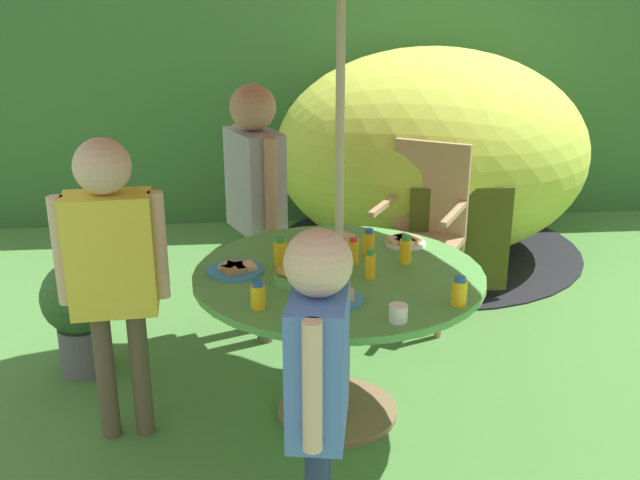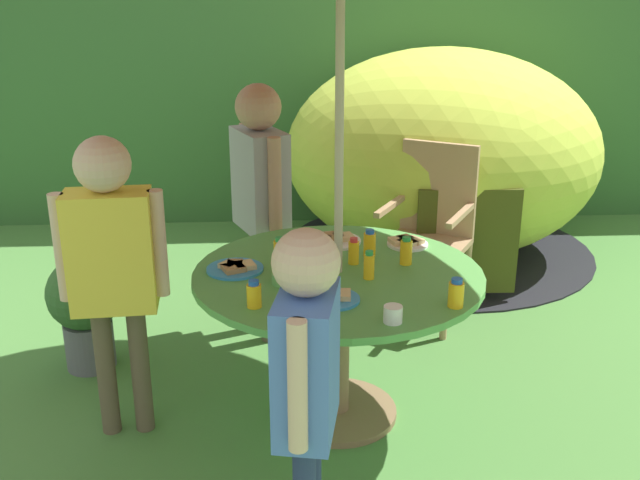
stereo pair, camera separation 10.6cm
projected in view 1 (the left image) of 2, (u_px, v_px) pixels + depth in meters
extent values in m
cube|color=#477A38|center=(337.00, 415.00, 3.35)|extent=(10.00, 10.00, 0.02)
cube|color=#33602D|center=(294.00, 84.00, 5.98)|extent=(9.00, 0.70, 2.11)
cylinder|color=brown|center=(337.00, 410.00, 3.35)|extent=(0.54, 0.54, 0.03)
cylinder|color=brown|center=(338.00, 348.00, 3.24)|extent=(0.11, 0.11, 0.67)
cylinder|color=#519E47|center=(339.00, 275.00, 3.12)|extent=(1.23, 1.23, 0.03)
cylinder|color=#B7AD8C|center=(340.00, 178.00, 2.98)|extent=(0.04, 0.04, 2.21)
cylinder|color=tan|center=(370.00, 289.00, 4.15)|extent=(0.04, 0.04, 0.42)
cylinder|color=tan|center=(440.00, 302.00, 4.00)|extent=(0.04, 0.04, 0.42)
cylinder|color=tan|center=(395.00, 264.00, 4.51)|extent=(0.04, 0.04, 0.42)
cylinder|color=tan|center=(459.00, 275.00, 4.36)|extent=(0.04, 0.04, 0.42)
cube|color=tan|center=(418.00, 245.00, 4.18)|extent=(0.62, 0.62, 0.04)
cube|color=tan|center=(431.00, 187.00, 4.26)|extent=(0.40, 0.25, 0.54)
cube|color=tan|center=(385.00, 204.00, 4.18)|extent=(0.26, 0.42, 0.03)
cube|color=tan|center=(455.00, 213.00, 4.03)|extent=(0.26, 0.42, 0.03)
ellipsoid|color=#B2C63F|center=(430.00, 152.00, 5.16)|extent=(2.23, 2.00, 1.44)
cylinder|color=black|center=(425.00, 247.00, 5.40)|extent=(2.28, 2.28, 0.01)
cube|color=#3E4516|center=(460.00, 240.00, 4.38)|extent=(0.61, 0.05, 0.65)
cylinder|color=#595960|center=(85.00, 348.00, 3.68)|extent=(0.24, 0.24, 0.25)
sphere|color=#33602D|center=(79.00, 297.00, 3.59)|extent=(0.37, 0.37, 0.37)
cylinder|color=brown|center=(253.00, 278.00, 4.05)|extent=(0.09, 0.09, 0.62)
cylinder|color=brown|center=(264.00, 288.00, 3.92)|extent=(0.09, 0.09, 0.62)
cube|color=#99999E|center=(255.00, 181.00, 3.79)|extent=(0.32, 0.41, 0.52)
cylinder|color=tan|center=(240.00, 168.00, 3.95)|extent=(0.07, 0.07, 0.47)
cylinder|color=tan|center=(271.00, 185.00, 3.62)|extent=(0.07, 0.07, 0.47)
sphere|color=tan|center=(253.00, 107.00, 3.66)|extent=(0.23, 0.23, 0.23)
cylinder|color=brown|center=(106.00, 375.00, 3.10)|extent=(0.08, 0.08, 0.59)
cylinder|color=brown|center=(141.00, 372.00, 3.12)|extent=(0.08, 0.08, 0.59)
cube|color=yellow|center=(111.00, 254.00, 2.93)|extent=(0.35, 0.21, 0.50)
cylinder|color=#D8B293|center=(61.00, 251.00, 2.89)|extent=(0.06, 0.06, 0.45)
cylinder|color=#D8B293|center=(159.00, 245.00, 2.95)|extent=(0.06, 0.06, 0.45)
sphere|color=#D8B293|center=(102.00, 166.00, 2.81)|extent=(0.22, 0.22, 0.22)
cube|color=#4C72C6|center=(318.00, 363.00, 2.23)|extent=(0.23, 0.34, 0.46)
cylinder|color=#D8B293|center=(312.00, 387.00, 2.06)|extent=(0.06, 0.06, 0.41)
cylinder|color=#D8B293|center=(323.00, 331.00, 2.39)|extent=(0.06, 0.06, 0.41)
sphere|color=#D8B293|center=(318.00, 263.00, 2.12)|extent=(0.20, 0.20, 0.20)
cylinder|color=#66B259|center=(292.00, 278.00, 2.99)|extent=(0.15, 0.15, 0.04)
ellipsoid|color=gold|center=(292.00, 270.00, 2.98)|extent=(0.13, 0.13, 0.04)
cylinder|color=#338CD8|center=(336.00, 299.00, 2.83)|extent=(0.21, 0.21, 0.01)
cube|color=tan|center=(343.00, 294.00, 2.84)|extent=(0.09, 0.09, 0.02)
cube|color=#9E7547|center=(332.00, 293.00, 2.84)|extent=(0.09, 0.09, 0.02)
cube|color=tan|center=(334.00, 297.00, 2.81)|extent=(0.07, 0.07, 0.02)
cylinder|color=#338CD8|center=(235.00, 270.00, 3.11)|extent=(0.24, 0.24, 0.01)
cube|color=tan|center=(245.00, 266.00, 3.11)|extent=(0.11, 0.11, 0.02)
cube|color=#9E7547|center=(235.00, 265.00, 3.13)|extent=(0.07, 0.07, 0.02)
cube|color=tan|center=(229.00, 266.00, 3.11)|extent=(0.09, 0.09, 0.02)
cube|color=#9E7547|center=(234.00, 269.00, 3.08)|extent=(0.12, 0.12, 0.02)
cylinder|color=white|center=(331.00, 241.00, 3.46)|extent=(0.26, 0.26, 0.01)
cube|color=tan|center=(341.00, 237.00, 3.47)|extent=(0.11, 0.11, 0.02)
cube|color=#9E7547|center=(331.00, 236.00, 3.48)|extent=(0.10, 0.10, 0.02)
cube|color=tan|center=(320.00, 239.00, 3.44)|extent=(0.09, 0.09, 0.02)
cube|color=#9E7547|center=(332.00, 241.00, 3.41)|extent=(0.08, 0.08, 0.02)
cylinder|color=white|center=(405.00, 243.00, 3.43)|extent=(0.19, 0.19, 0.01)
cube|color=tan|center=(410.00, 240.00, 3.42)|extent=(0.12, 0.12, 0.02)
cube|color=#9E7547|center=(402.00, 237.00, 3.46)|extent=(0.09, 0.09, 0.02)
cube|color=tan|center=(397.00, 240.00, 3.42)|extent=(0.11, 0.11, 0.02)
cube|color=#9E7547|center=(405.00, 242.00, 3.40)|extent=(0.10, 0.10, 0.02)
cylinder|color=yellow|center=(258.00, 297.00, 2.76)|extent=(0.06, 0.06, 0.09)
cylinder|color=blue|center=(258.00, 284.00, 2.74)|extent=(0.04, 0.04, 0.02)
cylinder|color=yellow|center=(368.00, 244.00, 3.28)|extent=(0.06, 0.06, 0.10)
cylinder|color=blue|center=(369.00, 231.00, 3.26)|extent=(0.04, 0.04, 0.02)
cylinder|color=yellow|center=(353.00, 252.00, 3.19)|extent=(0.05, 0.05, 0.10)
cylinder|color=red|center=(354.00, 239.00, 3.17)|extent=(0.03, 0.03, 0.02)
cylinder|color=yellow|center=(406.00, 251.00, 3.19)|extent=(0.05, 0.05, 0.11)
cylinder|color=green|center=(406.00, 238.00, 3.17)|extent=(0.04, 0.04, 0.02)
cylinder|color=yellow|center=(370.00, 266.00, 3.03)|extent=(0.05, 0.05, 0.10)
cylinder|color=green|center=(370.00, 252.00, 3.01)|extent=(0.03, 0.03, 0.02)
cylinder|color=yellow|center=(459.00, 293.00, 2.78)|extent=(0.06, 0.06, 0.10)
cylinder|color=blue|center=(460.00, 279.00, 2.77)|extent=(0.04, 0.04, 0.02)
cylinder|color=yellow|center=(280.00, 254.00, 3.16)|extent=(0.06, 0.06, 0.11)
cylinder|color=green|center=(280.00, 240.00, 3.14)|extent=(0.04, 0.04, 0.02)
cylinder|color=white|center=(398.00, 313.00, 2.65)|extent=(0.07, 0.07, 0.06)
cylinder|color=white|center=(298.00, 247.00, 3.31)|extent=(0.07, 0.07, 0.06)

